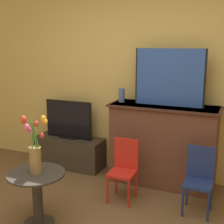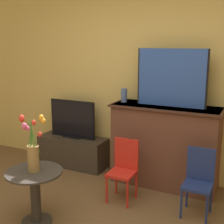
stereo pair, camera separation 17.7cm
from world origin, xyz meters
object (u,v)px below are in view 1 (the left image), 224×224
(painting, at_px, (169,77))
(tv_monitor, at_px, (69,120))
(chair_blue, at_px, (199,176))
(chair_red, at_px, (124,166))
(vase_tulips, at_px, (35,152))

(painting, relative_size, tv_monitor, 1.18)
(tv_monitor, height_order, chair_blue, tv_monitor)
(chair_blue, bearing_deg, chair_red, -176.02)
(tv_monitor, xyz_separation_m, chair_red, (1.06, -0.59, -0.29))
(painting, bearing_deg, vase_tulips, -123.74)
(painting, distance_m, chair_red, 1.17)
(chair_blue, bearing_deg, tv_monitor, 164.23)
(chair_red, xyz_separation_m, chair_blue, (0.82, 0.06, 0.00))
(chair_red, distance_m, vase_tulips, 1.07)
(chair_red, relative_size, chair_blue, 1.00)
(tv_monitor, bearing_deg, vase_tulips, -71.14)
(chair_red, distance_m, chair_blue, 0.82)
(chair_blue, height_order, vase_tulips, vase_tulips)
(vase_tulips, bearing_deg, chair_blue, 32.08)
(vase_tulips, bearing_deg, painting, 56.26)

